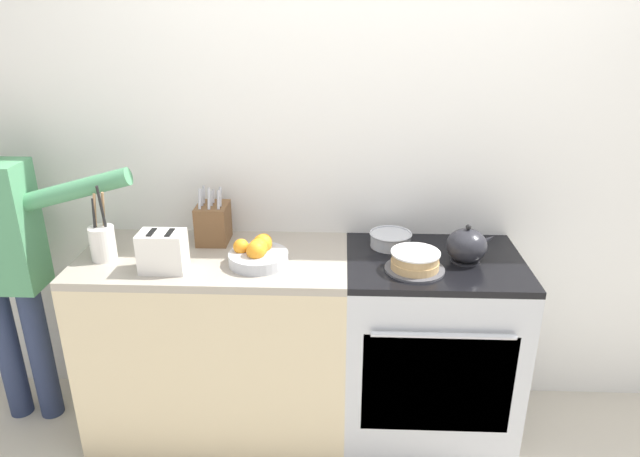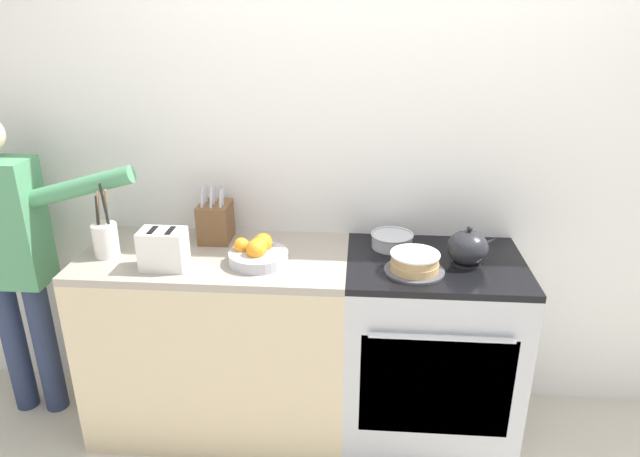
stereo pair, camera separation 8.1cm
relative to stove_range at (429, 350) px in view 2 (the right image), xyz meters
The scene contains 11 objects.
wall_back 0.95m from the stove_range, 133.54° to the left, with size 8.00×0.04×2.60m.
counter_cabinet 0.99m from the stove_range, behind, with size 1.20×0.58×0.91m.
stove_range is the anchor object (origin of this frame).
layer_cake 0.52m from the stove_range, 133.82° to the right, with size 0.25×0.25×0.09m.
tea_kettle 0.54m from the stove_range, ahead, with size 0.21×0.17×0.17m.
mixing_bowl 0.54m from the stove_range, 143.21° to the left, with size 0.20×0.20×0.07m.
knife_block 1.16m from the stove_range, behind, with size 0.14×0.17×0.28m.
utensil_crock 1.55m from the stove_range, behind, with size 0.11×0.11×0.34m.
fruit_bowl 0.92m from the stove_range, behind, with size 0.26×0.26×0.12m.
toaster 1.29m from the stove_range, behind, with size 0.20×0.12×0.17m.
person_baker 2.00m from the stove_range, behind, with size 0.89×0.20×1.52m.
Camera 2 is at (-0.04, -1.99, 1.97)m, focal length 32.00 mm.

